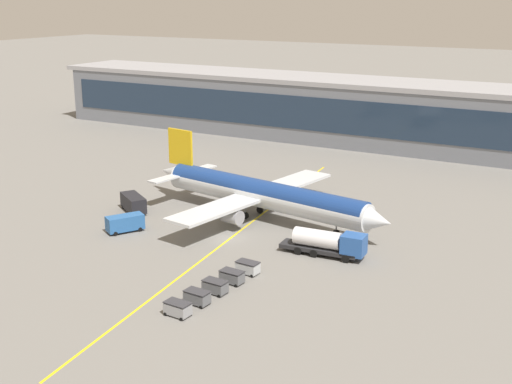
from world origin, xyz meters
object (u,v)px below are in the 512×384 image
Objects in this scene: crew_van at (124,223)px; baggage_cart_4 at (248,267)px; baggage_cart_1 at (197,297)px; main_airliner at (262,194)px; lavatory_truck at (134,203)px; baggage_cart_0 at (178,308)px; fuel_tanker at (328,243)px; baggage_cart_2 at (215,286)px; baggage_cart_3 at (232,277)px.

baggage_cart_4 is (21.92, -4.25, -0.53)m from crew_van.
baggage_cart_1 is at bearing -32.93° from crew_van.
main_airliner is at bearing 46.64° from crew_van.
crew_van is 8.85m from lavatory_truck.
main_airliner is 15.02× the size of baggage_cart_4.
main_airliner is 32.42m from baggage_cart_0.
fuel_tanker is 11.40m from baggage_cart_4.
crew_van is 1.96× the size of baggage_cart_4.
lavatory_truck is 2.23× the size of baggage_cart_2.
main_airliner is 23.46m from baggage_cart_3.
fuel_tanker is at bearing 73.47° from baggage_cart_0.
baggage_cart_3 is 3.20m from baggage_cart_4.
lavatory_truck is (-32.42, 2.13, -0.32)m from fuel_tanker.
lavatory_truck is (-18.13, -6.78, -2.27)m from main_airliner.
main_airliner reaches higher than baggage_cart_0.
fuel_tanker is (14.28, -8.90, -1.94)m from main_airliner.
baggage_cart_2 is 1.00× the size of baggage_cart_4.
fuel_tanker reaches higher than lavatory_truck.
fuel_tanker reaches higher than baggage_cart_3.
crew_van is 1.96× the size of baggage_cart_3.
main_airliner is at bearing 103.63° from baggage_cart_0.
main_airliner is 29.39m from baggage_cart_1.
lavatory_truck is 2.23× the size of baggage_cart_3.
baggage_cart_0 is 1.00× the size of baggage_cart_4.
lavatory_truck reaches higher than crew_van.
main_airliner is 15.02× the size of baggage_cart_2.
baggage_cart_0 is at bearing -93.38° from baggage_cart_4.
main_airliner is at bearing 110.56° from baggage_cart_3.
baggage_cart_2 is at bearing -93.38° from baggage_cart_3.
lavatory_truck is 2.23× the size of baggage_cart_1.
baggage_cart_2 and baggage_cart_4 have the same top height.
fuel_tanker is at bearing 71.41° from baggage_cart_1.
main_airliner is at bearing 107.73° from baggage_cart_2.
main_airliner reaches higher than crew_van.
baggage_cart_0 and baggage_cart_2 have the same top height.
baggage_cart_3 is (0.38, 6.39, 0.00)m from baggage_cart_1.
baggage_cart_1 is (0.19, 3.19, 0.00)m from baggage_cart_0.
baggage_cart_1 is 1.00× the size of baggage_cart_3.
fuel_tanker is at bearing 58.61° from baggage_cart_4.
baggage_cart_2 is at bearing 86.62° from baggage_cart_1.
fuel_tanker is 2.04× the size of crew_van.
baggage_cart_3 is (0.57, 9.58, 0.00)m from baggage_cart_0.
baggage_cart_2 is (7.99, -24.99, -2.91)m from main_airliner.
crew_van reaches higher than baggage_cart_4.
crew_van reaches higher than baggage_cart_3.
baggage_cart_4 is (26.50, -11.83, -0.64)m from lavatory_truck.
baggage_cart_4 is at bearing -121.39° from fuel_tanker.
baggage_cart_2 is 1.00× the size of baggage_cart_3.
baggage_cart_2 is (21.55, -10.64, -0.53)m from crew_van.
main_airliner is at bearing 148.06° from fuel_tanker.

